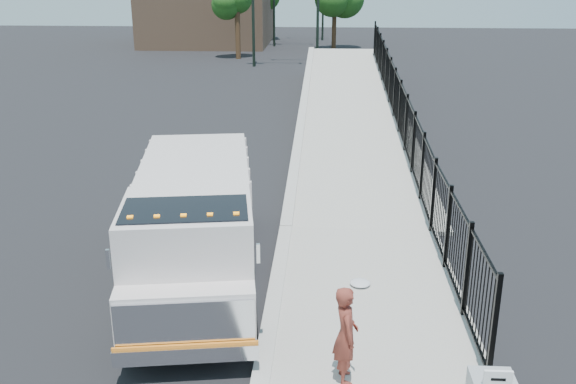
{
  "coord_description": "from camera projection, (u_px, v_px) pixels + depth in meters",
  "views": [
    {
      "loc": [
        0.94,
        -10.65,
        6.24
      ],
      "look_at": [
        0.17,
        2.0,
        1.75
      ],
      "focal_mm": 40.0,
      "sensor_mm": 36.0,
      "label": 1
    }
  ],
  "objects": [
    {
      "name": "worker",
      "position": [
        346.0,
        335.0,
        9.78
      ],
      "size": [
        0.47,
        0.63,
        1.6
      ],
      "primitive_type": "imported",
      "rotation": [
        0.0,
        0.0,
        1.72
      ],
      "color": "maroon",
      "rests_on": "sidewalk"
    },
    {
      "name": "ramp",
      "position": [
        354.0,
        122.0,
        27.09
      ],
      "size": [
        3.95,
        24.06,
        3.19
      ],
      "primitive_type": "cube",
      "rotation": [
        0.06,
        0.0,
        0.0
      ],
      "color": "#9E998E",
      "rests_on": "ground"
    },
    {
      "name": "sidewalk",
      "position": [
        383.0,
        379.0,
        10.14
      ],
      "size": [
        3.55,
        12.0,
        0.12
      ],
      "primitive_type": "cube",
      "color": "#9E998E",
      "rests_on": "ground"
    },
    {
      "name": "ground",
      "position": [
        273.0,
        314.0,
        12.15
      ],
      "size": [
        120.0,
        120.0,
        0.0
      ],
      "primitive_type": "plane",
      "color": "black",
      "rests_on": "ground"
    },
    {
      "name": "arrow_sign",
      "position": [
        498.0,
        379.0,
        7.82
      ],
      "size": [
        0.35,
        0.04,
        0.22
      ],
      "primitive_type": "cube",
      "color": "white",
      "rests_on": "utility_cabinet"
    },
    {
      "name": "truck",
      "position": [
        194.0,
        221.0,
        12.91
      ],
      "size": [
        3.34,
        7.42,
        2.45
      ],
      "rotation": [
        0.0,
        0.0,
        0.15
      ],
      "color": "black",
      "rests_on": "ground"
    },
    {
      "name": "debris",
      "position": [
        360.0,
        283.0,
        12.97
      ],
      "size": [
        0.42,
        0.42,
        0.1
      ],
      "primitive_type": "ellipsoid",
      "color": "silver",
      "rests_on": "sidewalk"
    },
    {
      "name": "curb",
      "position": [
        262.0,
        373.0,
        10.25
      ],
      "size": [
        0.3,
        12.0,
        0.16
      ],
      "primitive_type": "cube",
      "color": "#ADAAA3",
      "rests_on": "ground"
    },
    {
      "name": "iron_fence",
      "position": [
        399.0,
        123.0,
        22.94
      ],
      "size": [
        0.1,
        28.0,
        1.8
      ],
      "primitive_type": "cube",
      "color": "black",
      "rests_on": "ground"
    },
    {
      "name": "tree_0",
      "position": [
        237.0,
        1.0,
        44.05
      ],
      "size": [
        2.29,
        2.29,
        5.14
      ],
      "color": "#382314",
      "rests_on": "ground"
    }
  ]
}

